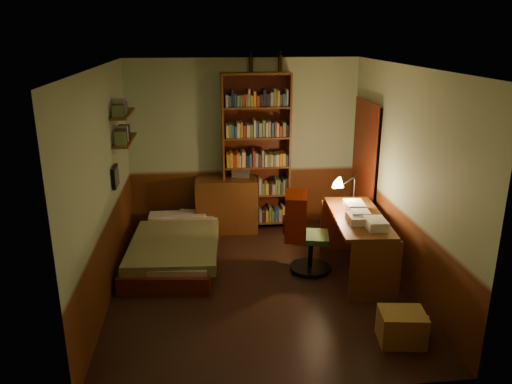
{
  "coord_description": "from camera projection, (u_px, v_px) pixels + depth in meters",
  "views": [
    {
      "loc": [
        -0.63,
        -5.49,
        2.98
      ],
      "look_at": [
        0.0,
        0.25,
        1.1
      ],
      "focal_mm": 35.0,
      "sensor_mm": 36.0,
      "label": 1
    }
  ],
  "objects": [
    {
      "name": "framed_picture",
      "position": [
        115.0,
        177.0,
        6.18
      ],
      "size": [
        0.04,
        0.32,
        0.26
      ],
      "primitive_type": "cube",
      "color": "black",
      "rests_on": "wall_left"
    },
    {
      "name": "door_trim",
      "position": [
        363.0,
        173.0,
        7.27
      ],
      "size": [
        0.02,
        0.98,
        2.08
      ],
      "primitive_type": "cube",
      "color": "#4B180A",
      "rests_on": "ground"
    },
    {
      "name": "desk",
      "position": [
        356.0,
        245.0,
        6.3
      ],
      "size": [
        0.72,
        1.51,
        0.79
      ],
      "primitive_type": "cube",
      "rotation": [
        0.0,
        0.0,
        -0.08
      ],
      "color": "#592F12",
      "rests_on": "ground"
    },
    {
      "name": "wall_shelf_lower",
      "position": [
        125.0,
        140.0,
        6.55
      ],
      "size": [
        0.2,
        0.9,
        0.03
      ],
      "primitive_type": "cube",
      "color": "#592F12",
      "rests_on": "wall_left"
    },
    {
      "name": "wall_back",
      "position": [
        244.0,
        145.0,
        7.68
      ],
      "size": [
        3.5,
        0.02,
        2.6
      ],
      "primitive_type": "cube",
      "color": "#98B088",
      "rests_on": "ground"
    },
    {
      "name": "wall_right",
      "position": [
        404.0,
        178.0,
        5.96
      ],
      "size": [
        0.02,
        4.0,
        2.6
      ],
      "primitive_type": "cube",
      "color": "#98B088",
      "rests_on": "ground"
    },
    {
      "name": "paper_stack",
      "position": [
        354.0,
        207.0,
        6.3
      ],
      "size": [
        0.25,
        0.33,
        0.13
      ],
      "primitive_type": "cube",
      "rotation": [
        0.0,
        0.0,
        -0.07
      ],
      "color": "silver",
      "rests_on": "desk"
    },
    {
      "name": "dresser",
      "position": [
        227.0,
        205.0,
        7.69
      ],
      "size": [
        0.95,
        0.5,
        0.83
      ],
      "primitive_type": "cube",
      "rotation": [
        0.0,
        0.0,
        -0.04
      ],
      "color": "#592F12",
      "rests_on": "ground"
    },
    {
      "name": "cardboard_box_b",
      "position": [
        413.0,
        328.0,
        5.05
      ],
      "size": [
        0.37,
        0.34,
        0.21
      ],
      "primitive_type": "cube",
      "rotation": [
        0.0,
        0.0,
        -0.45
      ],
      "color": "olive",
      "rests_on": "ground"
    },
    {
      "name": "office_chair",
      "position": [
        311.0,
        236.0,
        6.35
      ],
      "size": [
        0.56,
        0.52,
        0.97
      ],
      "primitive_type": "cube",
      "rotation": [
        0.0,
        0.0,
        -0.2
      ],
      "color": "#2B4C2C",
      "rests_on": "ground"
    },
    {
      "name": "bottle_right",
      "position": [
        280.0,
        63.0,
        7.31
      ],
      "size": [
        0.07,
        0.07,
        0.23
      ],
      "primitive_type": "cylinder",
      "rotation": [
        0.0,
        0.0,
        0.18
      ],
      "color": "black",
      "rests_on": "bookshelf"
    },
    {
      "name": "wall_shelf_upper",
      "position": [
        123.0,
        114.0,
        6.44
      ],
      "size": [
        0.2,
        0.9,
        0.03
      ],
      "primitive_type": "cube",
      "color": "#592F12",
      "rests_on": "wall_left"
    },
    {
      "name": "bed",
      "position": [
        175.0,
        239.0,
        6.73
      ],
      "size": [
        1.29,
        2.11,
        0.6
      ],
      "primitive_type": "cube",
      "rotation": [
        0.0,
        0.0,
        -0.11
      ],
      "color": "olive",
      "rests_on": "ground"
    },
    {
      "name": "wall_left",
      "position": [
        103.0,
        187.0,
        5.59
      ],
      "size": [
        0.02,
        4.0,
        2.6
      ],
      "primitive_type": "cube",
      "color": "#98B088",
      "rests_on": "ground"
    },
    {
      "name": "ceiling",
      "position": [
        259.0,
        66.0,
        5.37
      ],
      "size": [
        3.5,
        4.0,
        0.02
      ],
      "primitive_type": "cube",
      "color": "silver",
      "rests_on": "wall_back"
    },
    {
      "name": "desk_lamp",
      "position": [
        355.0,
        184.0,
        6.51
      ],
      "size": [
        0.2,
        0.2,
        0.55
      ],
      "primitive_type": "cone",
      "rotation": [
        0.0,
        0.0,
        -0.22
      ],
      "color": "black",
      "rests_on": "desk"
    },
    {
      "name": "wall_front",
      "position": [
        288.0,
        257.0,
        3.88
      ],
      "size": [
        3.5,
        0.02,
        2.6
      ],
      "primitive_type": "cube",
      "color": "#98B088",
      "rests_on": "ground"
    },
    {
      "name": "doorway",
      "position": [
        365.0,
        172.0,
        7.28
      ],
      "size": [
        0.06,
        0.9,
        2.0
      ],
      "primitive_type": "cube",
      "color": "black",
      "rests_on": "ground"
    },
    {
      "name": "red_jacket",
      "position": [
        310.0,
        183.0,
        5.9
      ],
      "size": [
        0.42,
        0.55,
        0.58
      ],
      "primitive_type": "cube",
      "rotation": [
        0.0,
        0.0,
        -0.36
      ],
      "color": "#8E1C00",
      "rests_on": "office_chair"
    },
    {
      "name": "bookshelf",
      "position": [
        256.0,
        153.0,
        7.57
      ],
      "size": [
        1.03,
        0.32,
        2.4
      ],
      "primitive_type": "cube",
      "rotation": [
        0.0,
        0.0,
        -0.0
      ],
      "color": "#592F12",
      "rests_on": "ground"
    },
    {
      "name": "floor",
      "position": [
        258.0,
        283.0,
        6.18
      ],
      "size": [
        3.5,
        4.0,
        0.02
      ],
      "primitive_type": "cube",
      "color": "black",
      "rests_on": "ground"
    },
    {
      "name": "mini_stereo",
      "position": [
        241.0,
        172.0,
        7.68
      ],
      "size": [
        0.3,
        0.25,
        0.14
      ],
      "primitive_type": "cube",
      "rotation": [
        0.0,
        0.0,
        -0.17
      ],
      "color": "#B2B2B7",
      "rests_on": "dresser"
    },
    {
      "name": "bottle_left",
      "position": [
        251.0,
        64.0,
        7.26
      ],
      "size": [
        0.07,
        0.07,
        0.22
      ],
      "primitive_type": "cylinder",
      "rotation": [
        0.0,
        0.0,
        -0.19
      ],
      "color": "black",
      "rests_on": "bookshelf"
    },
    {
      "name": "cardboard_box_a",
      "position": [
        402.0,
        327.0,
        4.96
      ],
      "size": [
        0.48,
        0.41,
        0.33
      ],
      "primitive_type": "cube",
      "rotation": [
        0.0,
        0.0,
        -0.13
      ],
      "color": "olive",
      "rests_on": "ground"
    }
  ]
}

